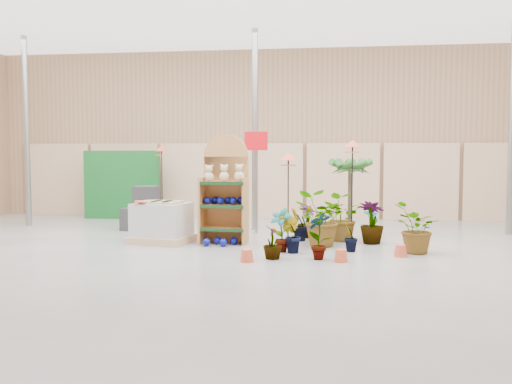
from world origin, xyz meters
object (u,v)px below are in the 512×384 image
(pallet_stack, at_px, (162,222))
(potted_plant_2, at_px, (319,219))
(bird_table_front, at_px, (288,159))
(display_shelf, at_px, (225,193))

(pallet_stack, distance_m, potted_plant_2, 3.05)
(bird_table_front, relative_size, potted_plant_2, 1.70)
(display_shelf, distance_m, potted_plant_2, 1.90)
(pallet_stack, height_order, potted_plant_2, potted_plant_2)
(display_shelf, height_order, pallet_stack, display_shelf)
(potted_plant_2, bearing_deg, pallet_stack, 179.38)
(display_shelf, relative_size, potted_plant_2, 2.05)
(display_shelf, xyz_separation_m, pallet_stack, (-1.22, -0.19, -0.57))
(bird_table_front, distance_m, potted_plant_2, 1.26)
(display_shelf, height_order, bird_table_front, display_shelf)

